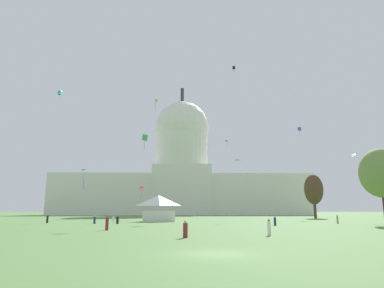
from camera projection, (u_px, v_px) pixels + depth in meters
The scene contains 26 objects.
ground_plane at pixel (216, 254), 19.64m from camera, with size 800.00×800.00×0.00m, color #567F42.
capitol_building at pixel (182, 175), 172.02m from camera, with size 126.83×27.87×66.58m.
event_tent at pixel (158, 208), 73.98m from camera, with size 7.72×5.84×5.69m.
tree_east_near at pixel (314, 190), 104.24m from camera, with size 7.31×7.81×13.39m.
tree_east_far at pixel (381, 173), 58.53m from camera, with size 8.31×8.25×13.11m.
person_maroon_front_right at pixel (185, 230), 31.08m from camera, with size 0.57×0.57×1.57m.
person_maroon_near_tree_west at pixel (107, 224), 42.42m from camera, with size 0.55×0.55×1.79m.
person_navy_edge_east at pixel (95, 220), 61.89m from camera, with size 0.56×0.56×1.51m.
person_navy_back_right at pixel (275, 221), 55.21m from camera, with size 0.43×0.43×1.53m.
person_black_front_center at pixel (47, 219), 66.00m from camera, with size 0.48×0.48×1.63m.
person_black_near_tree_east at pixel (117, 220), 61.86m from camera, with size 0.64×0.64×1.44m.
person_tan_aisle_center at pixel (337, 219), 64.02m from camera, with size 0.48×0.48×1.60m.
person_white_back_center at pixel (113, 219), 69.75m from camera, with size 0.53×0.53×1.48m.
person_white_lawn_far_left at pixel (269, 228), 33.74m from camera, with size 0.44×0.44×1.61m.
kite_magenta_mid at pixel (207, 146), 146.26m from camera, with size 1.16×1.76×3.71m.
kite_green_low at pixel (145, 138), 56.41m from camera, with size 0.92×0.58×2.47m.
kite_orange_low at pixel (246, 175), 141.30m from camera, with size 1.20×1.27×3.16m.
kite_gold_mid at pixel (156, 102), 81.69m from camera, with size 0.61×0.54×2.74m.
kite_cyan_mid at pixel (60, 93), 93.95m from camera, with size 1.18×1.12×2.85m.
kite_lime_low at pixel (236, 161), 77.31m from camera, with size 1.63×1.46×0.29m.
kite_red_mid at pixel (227, 141), 155.64m from camera, with size 1.00×1.03×3.44m.
kite_black_high at pixel (234, 68), 135.62m from camera, with size 1.27×0.63×2.64m.
kite_blue_low at pixel (85, 173), 75.82m from camera, with size 1.45×1.28×4.15m.
kite_violet_mid at pixel (299, 129), 117.42m from camera, with size 1.15×1.10×3.27m.
kite_white_low at pixel (354, 156), 74.52m from camera, with size 0.91×0.88×0.88m.
kite_pink_low at pixel (142, 188), 87.80m from camera, with size 1.36×1.40×4.07m.
Camera 1 is at (-2.09, -20.45, 2.54)m, focal length 31.52 mm.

